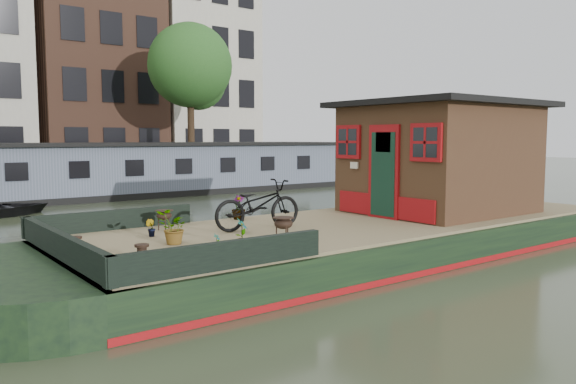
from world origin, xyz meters
TOP-DOWN VIEW (x-y plane):
  - ground at (0.00, 0.00)m, footprint 120.00×120.00m
  - houseboat_hull at (-1.33, 0.00)m, footprint 14.01×4.02m
  - houseboat_deck at (0.00, 0.00)m, footprint 11.80×3.80m
  - bow_bulwark at (-5.07, 0.00)m, footprint 3.00×4.00m
  - cabin at (2.19, 0.00)m, footprint 4.00×3.50m
  - bicycle at (-2.43, 0.37)m, footprint 1.74×0.73m
  - potted_plant_a at (-3.53, -0.83)m, footprint 0.28×0.27m
  - potted_plant_b at (-4.25, 0.84)m, footprint 0.20×0.20m
  - potted_plant_c at (-4.27, -0.03)m, footprint 0.48×0.42m
  - potted_plant_d at (-2.02, 1.65)m, footprint 0.36×0.36m
  - potted_plant_e at (-3.98, -0.85)m, footprint 0.16×0.15m
  - brazier_front at (-2.74, -0.81)m, footprint 0.46×0.46m
  - brazier_rear at (-3.80, 1.29)m, footprint 0.34×0.34m
  - bollard_port at (-5.60, 0.40)m, footprint 0.18×0.18m
  - bollard_stbd at (-5.11, -0.82)m, footprint 0.19×0.19m
  - far_houseboat at (0.00, 14.00)m, footprint 20.40×4.40m
  - quay at (0.00, 20.50)m, footprint 60.00×6.00m
  - townhouse_row at (0.15, 27.50)m, footprint 27.25×8.00m
  - tree_right at (6.14, 19.07)m, footprint 4.40×4.40m

SIDE VIEW (x-z plane):
  - ground at x=0.00m, z-range 0.00..0.00m
  - houseboat_hull at x=-1.33m, z-range -0.03..0.57m
  - quay at x=0.00m, z-range 0.00..0.90m
  - houseboat_deck at x=0.00m, z-range 0.60..0.65m
  - bollard_port at x=-5.60m, z-range 0.65..0.85m
  - bollard_stbd at x=-5.11m, z-range 0.65..0.87m
  - potted_plant_e at x=-3.98m, z-range 0.65..0.91m
  - potted_plant_b at x=-4.25m, z-range 0.65..0.94m
  - bow_bulwark at x=-5.07m, z-range 0.65..1.00m
  - brazier_rear at x=-3.80m, z-range 0.65..1.01m
  - brazier_front at x=-2.74m, z-range 0.65..1.03m
  - potted_plant_a at x=-3.53m, z-range 0.65..1.09m
  - potted_plant_d at x=-2.02m, z-range 0.65..1.14m
  - potted_plant_c at x=-4.27m, z-range 0.65..1.17m
  - far_houseboat at x=0.00m, z-range -0.09..2.02m
  - bicycle at x=-2.43m, z-range 0.65..1.54m
  - cabin at x=2.19m, z-range 0.67..3.09m
  - tree_right at x=6.14m, z-range 2.19..9.59m
  - townhouse_row at x=0.15m, z-range -0.35..16.15m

